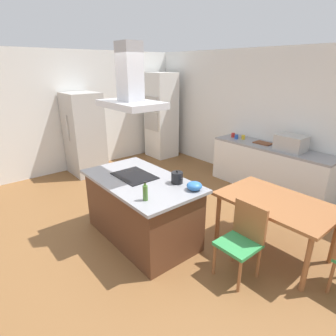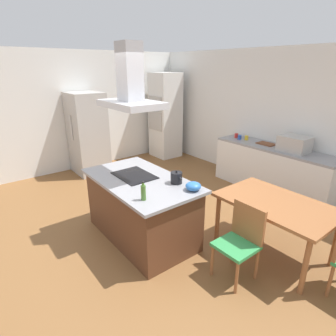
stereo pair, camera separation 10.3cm
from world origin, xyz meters
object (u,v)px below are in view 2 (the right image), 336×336
cooktop (134,175)px  coffee_mug_red (236,136)px  coffee_mug_blue (240,137)px  range_hood (130,87)px  refrigerator (88,134)px  coffee_mug_yellow (246,138)px  dining_table (276,208)px  chair_facing_island (241,237)px  tea_kettle (176,178)px  olive_oil_bottle (143,192)px  countertop_microwave (294,144)px  mixing_bowl (193,186)px  cutting_board (266,144)px  wall_oven_stack (165,116)px

cooktop → coffee_mug_red: 2.94m
coffee_mug_blue → range_hood: range_hood is taller
coffee_mug_blue → refrigerator: refrigerator is taller
coffee_mug_yellow → refrigerator: (-2.54, -2.41, -0.03)m
refrigerator → range_hood: (2.83, -0.50, 1.19)m
dining_table → chair_facing_island: size_ratio=1.57×
refrigerator → tea_kettle: bearing=-3.3°
coffee_mug_yellow → olive_oil_bottle: bearing=-72.7°
coffee_mug_blue → countertop_microwave: bearing=2.8°
countertop_microwave → range_hood: range_hood is taller
coffee_mug_yellow → refrigerator: size_ratio=0.05×
mixing_bowl → refrigerator: refrigerator is taller
tea_kettle → coffee_mug_yellow: size_ratio=2.28×
tea_kettle → coffee_mug_red: (-1.11, 2.59, -0.03)m
coffee_mug_blue → mixing_bowl: bearing=-63.1°
cutting_board → countertop_microwave: bearing=-4.9°
dining_table → range_hood: (-1.53, -1.14, 1.43)m
refrigerator → coffee_mug_blue: bearing=43.8°
tea_kettle → dining_table: (0.97, 0.83, -0.31)m
cutting_board → wall_oven_stack: size_ratio=0.15×
wall_oven_stack → chair_facing_island: 4.84m
cutting_board → chair_facing_island: size_ratio=0.38×
tea_kettle → coffee_mug_blue: tea_kettle is taller
coffee_mug_yellow → range_hood: (0.29, -2.90, 1.16)m
chair_facing_island → coffee_mug_red: bearing=130.6°
cooktop → coffee_mug_blue: coffee_mug_blue is taller
countertop_microwave → coffee_mug_red: size_ratio=5.56×
mixing_bowl → chair_facing_island: (0.67, 0.15, -0.45)m
coffee_mug_yellow → chair_facing_island: coffee_mug_yellow is taller
mixing_bowl → wall_oven_stack: wall_oven_stack is taller
range_hood → mixing_bowl: bearing=20.7°
tea_kettle → coffee_mug_red: size_ratio=2.28×
tea_kettle → range_hood: size_ratio=0.23×
chair_facing_island → refrigerator: bearing=179.7°
wall_oven_stack → chair_facing_island: bearing=-26.9°
coffee_mug_yellow → countertop_microwave: bearing=-1.3°
coffee_mug_yellow → cutting_board: 0.46m
mixing_bowl → range_hood: size_ratio=0.22×
chair_facing_island → tea_kettle: bearing=-170.1°
countertop_microwave → coffee_mug_red: countertop_microwave is taller
olive_oil_bottle → countertop_microwave: size_ratio=0.46×
olive_oil_bottle → coffee_mug_blue: bearing=109.6°
olive_oil_bottle → wall_oven_stack: 4.55m
coffee_mug_blue → chair_facing_island: size_ratio=0.10×
wall_oven_stack → refrigerator: bearing=-92.1°
olive_oil_bottle → range_hood: (-0.71, 0.31, 1.10)m
cooktop → cutting_board: size_ratio=1.76×
refrigerator → range_hood: range_hood is taller
cutting_board → wall_oven_stack: 2.94m
dining_table → chair_facing_island: 0.68m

